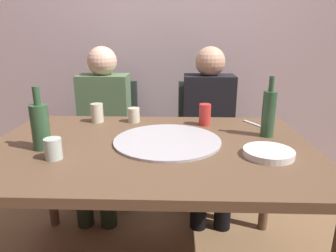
# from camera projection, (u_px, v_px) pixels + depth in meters

# --- Properties ---
(back_wall) EXTENTS (6.00, 0.10, 2.60)m
(back_wall) POSITION_uv_depth(u_px,v_px,m) (163.00, 27.00, 2.48)
(back_wall) COLOR #B29EA3
(back_wall) RESTS_ON ground_plane
(dining_table) EXTENTS (1.53, 1.00, 0.75)m
(dining_table) POSITION_uv_depth(u_px,v_px,m) (150.00, 159.00, 1.46)
(dining_table) COLOR brown
(dining_table) RESTS_ON ground_plane
(pizza_tray) EXTENTS (0.52, 0.52, 0.01)m
(pizza_tray) POSITION_uv_depth(u_px,v_px,m) (167.00, 141.00, 1.47)
(pizza_tray) COLOR #ADADB2
(pizza_tray) RESTS_ON dining_table
(wine_bottle) EXTENTS (0.08, 0.08, 0.29)m
(wine_bottle) POSITION_uv_depth(u_px,v_px,m) (40.00, 125.00, 1.36)
(wine_bottle) COLOR #2D5133
(wine_bottle) RESTS_ON dining_table
(beer_bottle) EXTENTS (0.07, 0.07, 0.31)m
(beer_bottle) POSITION_uv_depth(u_px,v_px,m) (269.00, 113.00, 1.53)
(beer_bottle) COLOR #2D5133
(beer_bottle) RESTS_ON dining_table
(tumbler_near) EXTENTS (0.07, 0.07, 0.08)m
(tumbler_near) POSITION_uv_depth(u_px,v_px,m) (134.00, 115.00, 1.80)
(tumbler_near) COLOR beige
(tumbler_near) RESTS_ON dining_table
(tumbler_far) EXTENTS (0.07, 0.07, 0.09)m
(tumbler_far) POSITION_uv_depth(u_px,v_px,m) (53.00, 149.00, 1.27)
(tumbler_far) COLOR #B7C6BC
(tumbler_far) RESTS_ON dining_table
(wine_glass) EXTENTS (0.07, 0.07, 0.11)m
(wine_glass) POSITION_uv_depth(u_px,v_px,m) (97.00, 113.00, 1.79)
(wine_glass) COLOR beige
(wine_glass) RESTS_ON dining_table
(soda_can) EXTENTS (0.07, 0.07, 0.12)m
(soda_can) POSITION_uv_depth(u_px,v_px,m) (205.00, 115.00, 1.73)
(soda_can) COLOR red
(soda_can) RESTS_ON dining_table
(plate_stack) EXTENTS (0.21, 0.21, 0.03)m
(plate_stack) POSITION_uv_depth(u_px,v_px,m) (268.00, 153.00, 1.30)
(plate_stack) COLOR white
(plate_stack) RESTS_ON dining_table
(table_knife) EXTENTS (0.13, 0.20, 0.01)m
(table_knife) POSITION_uv_depth(u_px,v_px,m) (257.00, 125.00, 1.73)
(table_knife) COLOR #B7B7BC
(table_knife) RESTS_ON dining_table
(chair_left) EXTENTS (0.44, 0.44, 0.90)m
(chair_left) POSITION_uv_depth(u_px,v_px,m) (108.00, 132.00, 2.38)
(chair_left) COLOR #2D3833
(chair_left) RESTS_ON ground_plane
(chair_right) EXTENTS (0.44, 0.44, 0.90)m
(chair_right) POSITION_uv_depth(u_px,v_px,m) (207.00, 134.00, 2.36)
(chair_right) COLOR #2D3833
(chair_right) RESTS_ON ground_plane
(guest_in_sweater) EXTENTS (0.36, 0.56, 1.17)m
(guest_in_sweater) POSITION_uv_depth(u_px,v_px,m) (103.00, 122.00, 2.20)
(guest_in_sweater) COLOR #4C6B47
(guest_in_sweater) RESTS_ON ground_plane
(guest_in_beanie) EXTENTS (0.36, 0.56, 1.17)m
(guest_in_beanie) POSITION_uv_depth(u_px,v_px,m) (209.00, 123.00, 2.18)
(guest_in_beanie) COLOR black
(guest_in_beanie) RESTS_ON ground_plane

